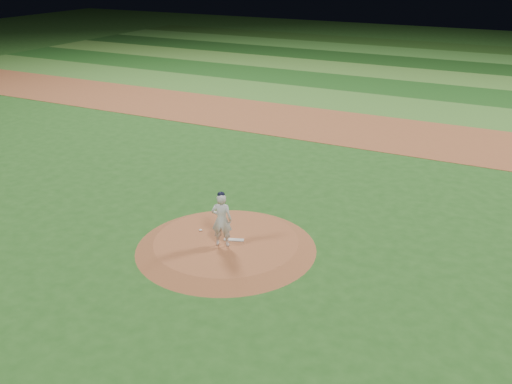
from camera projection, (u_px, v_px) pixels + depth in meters
ground at (226, 248)px, 17.40m from camera, size 120.00×120.00×0.00m
infield_dirt_band at (364, 130)px, 28.88m from camera, size 70.00×6.00×0.02m
outfield_stripe_0 at (392, 106)px, 33.39m from camera, size 70.00×5.00×0.02m
outfield_stripe_1 at (411, 89)px, 37.50m from camera, size 70.00×5.00×0.02m
outfield_stripe_2 at (427, 76)px, 41.60m from camera, size 70.00×5.00×0.02m
outfield_stripe_3 at (440, 65)px, 45.70m from camera, size 70.00×5.00×0.02m
outfield_stripe_4 at (451, 55)px, 49.80m from camera, size 70.00×5.00×0.02m
outfield_stripe_5 at (460, 47)px, 53.90m from camera, size 70.00×5.00×0.02m
pitchers_mound at (226, 244)px, 17.35m from camera, size 5.50×5.50×0.25m
pitching_rubber at (234, 240)px, 17.31m from camera, size 0.62×0.36×0.03m
rosin_bag at (201, 230)px, 17.89m from camera, size 0.11×0.11×0.06m
pitcher_on_mound at (222, 219)px, 16.70m from camera, size 0.70×0.57×1.73m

